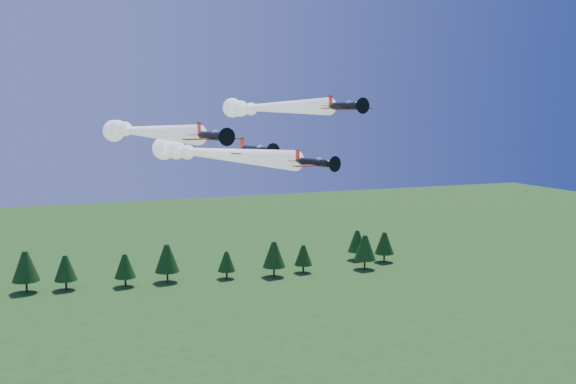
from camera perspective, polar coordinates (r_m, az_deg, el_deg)
name	(u,v)px	position (r m, az deg, el deg)	size (l,w,h in m)	color
plane_lead	(208,153)	(95.76, -7.10, 3.45)	(16.39, 40.35, 3.70)	black
plane_left	(140,131)	(99.88, -13.00, 5.29)	(12.83, 44.35, 3.70)	black
plane_right	(265,108)	(111.62, -2.08, 7.52)	(11.11, 43.52, 3.70)	black
plane_slot	(257,150)	(89.64, -2.81, 3.75)	(8.02, 8.84, 2.80)	black
treeline	(151,262)	(195.29, -12.11, -6.15)	(174.19, 20.70, 11.90)	#382314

